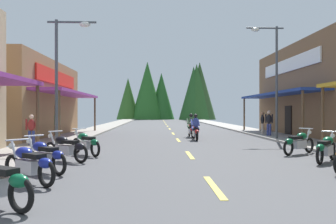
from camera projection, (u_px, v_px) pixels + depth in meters
The scene contains 19 objects.
ground at pixel (172, 133), 28.34m from camera, with size 10.83×87.29×0.10m, color #4C4C4F.
sidewalk_left at pixel (90, 132), 28.10m from camera, with size 2.56×87.29×0.12m, color gray.
sidewalk_right at pixel (252, 131), 28.57m from camera, with size 2.56×87.29×0.12m, color #9E9991.
centerline_dashes at pixel (170, 129), 32.37m from camera, with size 0.16×63.17×0.01m.
streetlamp_left at pixel (64, 64), 15.51m from camera, with size 2.20×0.30×5.86m.
streetlamp_right at pixel (271, 67), 20.28m from camera, with size 2.20×0.30×6.74m.
motorcycle_parked_right_3 at pixel (326, 148), 11.59m from camera, with size 1.50×1.67×1.04m.
motorcycle_parked_right_4 at pixel (299, 142), 13.71m from camera, with size 1.79×1.34×1.04m.
motorcycle_parked_left_1 at pixel (29, 163), 8.18m from camera, with size 1.71×1.44×1.04m.
motorcycle_parked_left_2 at pixel (44, 155), 9.63m from camera, with size 1.68×1.48×1.04m.
motorcycle_parked_left_3 at pixel (66, 147), 11.77m from camera, with size 1.83×1.29×1.04m.
motorcycle_parked_left_4 at pixel (86, 143), 13.44m from camera, with size 1.46×1.70×1.04m.
rider_cruising_lead at pixel (195, 129), 20.36m from camera, with size 0.60×2.14×1.57m.
rider_cruising_trailing at pixel (191, 127), 22.67m from camera, with size 0.60×2.14×1.57m.
pedestrian_by_shop at pixel (57, 123), 20.08m from camera, with size 0.36×0.55×1.74m.
pedestrian_browsing at pixel (263, 122), 23.99m from camera, with size 0.32×0.56×1.69m.
pedestrian_waiting at pixel (31, 128), 16.47m from camera, with size 0.57×0.28×1.56m.
pedestrian_strolling at pixel (269, 122), 22.69m from camera, with size 0.43×0.46×1.77m.
treeline_backdrop at pixel (175, 93), 71.19m from camera, with size 20.63×9.18×12.13m.
Camera 1 is at (-1.32, 0.34, 1.73)m, focal length 36.76 mm.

